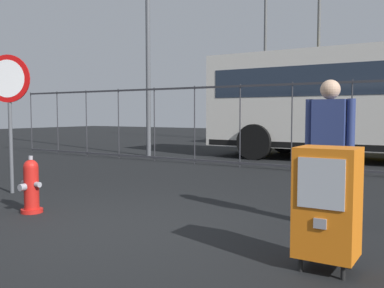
{
  "coord_description": "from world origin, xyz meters",
  "views": [
    {
      "loc": [
        3.25,
        -3.52,
        1.29
      ],
      "look_at": [
        0.3,
        1.2,
        0.9
      ],
      "focal_mm": 40.5,
      "sensor_mm": 36.0,
      "label": 1
    }
  ],
  "objects_px": {
    "stop_sign": "(9,94)",
    "fire_hydrant": "(31,186)",
    "street_light_far_left": "(319,39)",
    "newspaper_box_primary": "(327,202)",
    "pedestrian": "(329,144)",
    "street_light_near_left": "(148,4)",
    "street_light_near_right": "(265,32)"
  },
  "relations": [
    {
      "from": "stop_sign",
      "to": "fire_hydrant",
      "type": "bearing_deg",
      "value": -26.73
    },
    {
      "from": "street_light_far_left",
      "to": "stop_sign",
      "type": "bearing_deg",
      "value": -94.08
    },
    {
      "from": "fire_hydrant",
      "to": "newspaper_box_primary",
      "type": "relative_size",
      "value": 0.73
    },
    {
      "from": "newspaper_box_primary",
      "to": "pedestrian",
      "type": "xyz_separation_m",
      "value": [
        -0.35,
        1.39,
        0.38
      ]
    },
    {
      "from": "newspaper_box_primary",
      "to": "street_light_near_left",
      "type": "xyz_separation_m",
      "value": [
        -7.22,
        6.97,
        3.99
      ]
    },
    {
      "from": "street_light_near_left",
      "to": "street_light_near_right",
      "type": "bearing_deg",
      "value": 86.11
    },
    {
      "from": "street_light_near_left",
      "to": "street_light_near_right",
      "type": "relative_size",
      "value": 0.92
    },
    {
      "from": "stop_sign",
      "to": "street_light_far_left",
      "type": "height_order",
      "value": "street_light_far_left"
    },
    {
      "from": "pedestrian",
      "to": "fire_hydrant",
      "type": "bearing_deg",
      "value": -159.17
    },
    {
      "from": "pedestrian",
      "to": "street_light_near_left",
      "type": "bearing_deg",
      "value": 140.94
    },
    {
      "from": "street_light_near_right",
      "to": "street_light_far_left",
      "type": "relative_size",
      "value": 1.13
    },
    {
      "from": "pedestrian",
      "to": "street_light_near_right",
      "type": "distance_m",
      "value": 15.37
    },
    {
      "from": "fire_hydrant",
      "to": "pedestrian",
      "type": "relative_size",
      "value": 0.45
    },
    {
      "from": "pedestrian",
      "to": "street_light_near_left",
      "type": "relative_size",
      "value": 0.21
    },
    {
      "from": "street_light_near_left",
      "to": "street_light_far_left",
      "type": "xyz_separation_m",
      "value": [
        2.94,
        7.77,
        -0.15
      ]
    },
    {
      "from": "street_light_near_right",
      "to": "pedestrian",
      "type": "bearing_deg",
      "value": -64.75
    },
    {
      "from": "stop_sign",
      "to": "pedestrian",
      "type": "xyz_separation_m",
      "value": [
        4.92,
        0.59,
        -0.65
      ]
    },
    {
      "from": "newspaper_box_primary",
      "to": "pedestrian",
      "type": "distance_m",
      "value": 1.49
    },
    {
      "from": "street_light_far_left",
      "to": "pedestrian",
      "type": "bearing_deg",
      "value": -73.6
    },
    {
      "from": "street_light_near_right",
      "to": "street_light_far_left",
      "type": "distance_m",
      "value": 2.46
    },
    {
      "from": "street_light_near_right",
      "to": "street_light_near_left",
      "type": "bearing_deg",
      "value": -93.89
    },
    {
      "from": "pedestrian",
      "to": "street_light_far_left",
      "type": "xyz_separation_m",
      "value": [
        -3.93,
        13.35,
        3.46
      ]
    },
    {
      "from": "fire_hydrant",
      "to": "street_light_near_right",
      "type": "distance_m",
      "value": 15.71
    },
    {
      "from": "street_light_near_left",
      "to": "newspaper_box_primary",
      "type": "bearing_deg",
      "value": -43.98
    },
    {
      "from": "fire_hydrant",
      "to": "street_light_far_left",
      "type": "bearing_deg",
      "value": 91.79
    },
    {
      "from": "pedestrian",
      "to": "street_light_near_left",
      "type": "xyz_separation_m",
      "value": [
        -6.87,
        5.57,
        3.62
      ]
    },
    {
      "from": "stop_sign",
      "to": "pedestrian",
      "type": "bearing_deg",
      "value": 6.81
    },
    {
      "from": "newspaper_box_primary",
      "to": "street_light_near_right",
      "type": "xyz_separation_m",
      "value": [
        -6.68,
        14.82,
        4.36
      ]
    },
    {
      "from": "fire_hydrant",
      "to": "stop_sign",
      "type": "height_order",
      "value": "stop_sign"
    },
    {
      "from": "fire_hydrant",
      "to": "stop_sign",
      "type": "distance_m",
      "value": 2.05
    },
    {
      "from": "newspaper_box_primary",
      "to": "street_light_near_right",
      "type": "distance_m",
      "value": 16.84
    },
    {
      "from": "fire_hydrant",
      "to": "street_light_near_right",
      "type": "relative_size",
      "value": 0.09
    }
  ]
}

